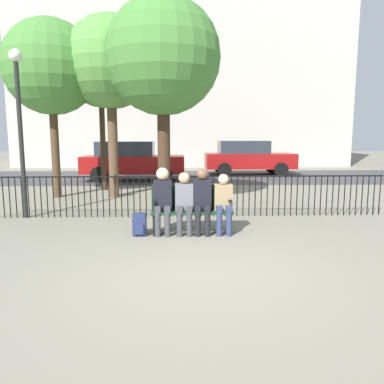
{
  "coord_description": "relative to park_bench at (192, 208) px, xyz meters",
  "views": [
    {
      "loc": [
        -0.25,
        -4.93,
        1.85
      ],
      "look_at": [
        0.0,
        2.03,
        0.8
      ],
      "focal_mm": 35.0,
      "sensor_mm": 36.0,
      "label": 1
    }
  ],
  "objects": [
    {
      "name": "parked_car_0",
      "position": [
        3.05,
        10.75,
        0.36
      ],
      "size": [
        4.2,
        1.94,
        1.62
      ],
      "color": "maroon",
      "rests_on": "ground"
    },
    {
      "name": "seated_person_2",
      "position": [
        0.19,
        -0.12,
        0.2
      ],
      "size": [
        0.34,
        0.39,
        1.24
      ],
      "color": "black",
      "rests_on": "ground"
    },
    {
      "name": "seated_person_0",
      "position": [
        -0.55,
        -0.12,
        0.23
      ],
      "size": [
        0.34,
        0.39,
        1.26
      ],
      "color": "#3D3D42",
      "rests_on": "ground"
    },
    {
      "name": "seated_person_1",
      "position": [
        -0.15,
        -0.13,
        0.17
      ],
      "size": [
        0.34,
        0.39,
        1.17
      ],
      "color": "#3D3D42",
      "rests_on": "ground"
    },
    {
      "name": "street_surface",
      "position": [
        0.0,
        9.9,
        -0.48
      ],
      "size": [
        24.0,
        6.0,
        0.01
      ],
      "color": "#3D3D3F",
      "rests_on": "ground"
    },
    {
      "name": "tree_1",
      "position": [
        -2.82,
        5.85,
        3.38
      ],
      "size": [
        2.21,
        2.21,
        5.0
      ],
      "color": "#422D1E",
      "rests_on": "ground"
    },
    {
      "name": "seated_person_3",
      "position": [
        0.59,
        -0.13,
        0.15
      ],
      "size": [
        0.34,
        0.39,
        1.14
      ],
      "color": "navy",
      "rests_on": "ground"
    },
    {
      "name": "tree_2",
      "position": [
        -3.95,
        4.37,
        3.31
      ],
      "size": [
        2.73,
        2.73,
        5.19
      ],
      "color": "#4C3823",
      "rests_on": "ground"
    },
    {
      "name": "lamp_post",
      "position": [
        -3.74,
        1.46,
        1.95
      ],
      "size": [
        0.28,
        0.28,
        3.7
      ],
      "color": "black",
      "rests_on": "ground"
    },
    {
      "name": "fence_railing",
      "position": [
        -0.02,
        1.45,
        0.07
      ],
      "size": [
        9.01,
        0.03,
        0.95
      ],
      "color": "black",
      "rests_on": "ground"
    },
    {
      "name": "backpack",
      "position": [
        -0.99,
        -0.19,
        -0.28
      ],
      "size": [
        0.24,
        0.28,
        0.41
      ],
      "color": "navy",
      "rests_on": "ground"
    },
    {
      "name": "tree_3",
      "position": [
        -0.64,
        3.12,
        3.37
      ],
      "size": [
        3.03,
        3.03,
        5.41
      ],
      "color": "#422D1E",
      "rests_on": "ground"
    },
    {
      "name": "parked_car_1",
      "position": [
        -2.22,
        8.71,
        0.36
      ],
      "size": [
        4.2,
        1.94,
        1.62
      ],
      "color": "maroon",
      "rests_on": "ground"
    },
    {
      "name": "park_bench",
      "position": [
        0.0,
        0.0,
        0.0
      ],
      "size": [
        1.53,
        0.45,
        0.92
      ],
      "color": "#14381E",
      "rests_on": "ground"
    },
    {
      "name": "ground_plane",
      "position": [
        0.0,
        -2.1,
        -0.49
      ],
      "size": [
        80.0,
        80.0,
        0.0
      ],
      "primitive_type": "plane",
      "color": "gray"
    },
    {
      "name": "tree_0",
      "position": [
        -2.23,
        4.41,
        3.46
      ],
      "size": [
        2.69,
        2.69,
        5.33
      ],
      "color": "brown",
      "rests_on": "ground"
    },
    {
      "name": "building_facade",
      "position": [
        0.0,
        17.9,
        7.72
      ],
      "size": [
        20.0,
        6.0,
        16.42
      ],
      "color": "beige",
      "rests_on": "ground"
    }
  ]
}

